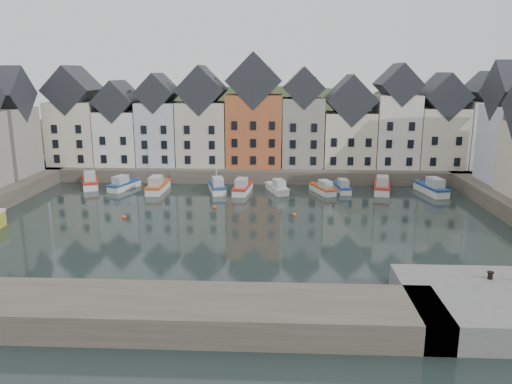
{
  "coord_description": "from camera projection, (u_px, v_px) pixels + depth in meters",
  "views": [
    {
      "loc": [
        4.18,
        -52.41,
        16.74
      ],
      "look_at": [
        1.37,
        6.0,
        2.66
      ],
      "focal_mm": 35.0,
      "sensor_mm": 36.0,
      "label": 1
    }
  ],
  "objects": [
    {
      "name": "hillside",
      "position": [
        261.0,
        229.0,
        113.59
      ],
      "size": [
        153.6,
        70.4,
        64.0
      ],
      "color": "#22361B",
      "rests_on": "ground"
    },
    {
      "name": "boat_b",
      "position": [
        124.0,
        185.0,
        73.06
      ],
      "size": [
        3.63,
        6.36,
        2.33
      ],
      "rotation": [
        0.0,
        0.0,
        -0.31
      ],
      "color": "silver",
      "rests_on": "ground"
    },
    {
      "name": "near_wall",
      "position": [
        69.0,
        310.0,
        33.88
      ],
      "size": [
        50.0,
        6.0,
        2.0
      ],
      "primitive_type": "cube",
      "color": "#494338",
      "rests_on": "ground"
    },
    {
      "name": "boat_a",
      "position": [
        90.0,
        182.0,
        74.53
      ],
      "size": [
        4.6,
        7.22,
        2.66
      ],
      "rotation": [
        0.0,
        0.0,
        0.39
      ],
      "color": "silver",
      "rests_on": "ground"
    },
    {
      "name": "far_quay",
      "position": [
        255.0,
        168.0,
        83.91
      ],
      "size": [
        90.0,
        16.0,
        2.0
      ],
      "primitive_type": "cube",
      "color": "#494338",
      "rests_on": "ground"
    },
    {
      "name": "mooring_bollard",
      "position": [
        490.0,
        275.0,
        36.43
      ],
      "size": [
        0.48,
        0.48,
        0.56
      ],
      "color": "black",
      "rests_on": "near_quay"
    },
    {
      "name": "boat_e",
      "position": [
        242.0,
        188.0,
        70.94
      ],
      "size": [
        2.71,
        6.5,
        2.42
      ],
      "rotation": [
        0.0,
        0.0,
        -0.12
      ],
      "color": "silver",
      "rests_on": "ground"
    },
    {
      "name": "boat_g",
      "position": [
        323.0,
        189.0,
        70.76
      ],
      "size": [
        3.66,
        5.82,
        2.14
      ],
      "rotation": [
        0.0,
        0.0,
        0.38
      ],
      "color": "silver",
      "rests_on": "ground"
    },
    {
      "name": "boat_c",
      "position": [
        158.0,
        186.0,
        71.64
      ],
      "size": [
        2.25,
        6.85,
        2.61
      ],
      "rotation": [
        0.0,
        0.0,
        -0.02
      ],
      "color": "silver",
      "rests_on": "ground"
    },
    {
      "name": "boat_j",
      "position": [
        432.0,
        188.0,
        70.34
      ],
      "size": [
        3.48,
        7.21,
        2.66
      ],
      "rotation": [
        0.0,
        0.0,
        0.2
      ],
      "color": "silver",
      "rests_on": "ground"
    },
    {
      "name": "mooring_buoys",
      "position": [
        212.0,
        213.0,
        60.34
      ],
      "size": [
        20.5,
        5.5,
        0.5
      ],
      "color": "#C94817",
      "rests_on": "ground"
    },
    {
      "name": "far_terrace",
      "position": [
        274.0,
        122.0,
        79.97
      ],
      "size": [
        72.37,
        8.16,
        17.78
      ],
      "color": "beige",
      "rests_on": "far_quay"
    },
    {
      "name": "boat_d",
      "position": [
        217.0,
        186.0,
        71.6
      ],
      "size": [
        3.43,
        6.63,
        12.12
      ],
      "rotation": [
        0.0,
        0.0,
        0.24
      ],
      "color": "silver",
      "rests_on": "ground"
    },
    {
      "name": "boat_h",
      "position": [
        342.0,
        187.0,
        71.72
      ],
      "size": [
        2.34,
        5.63,
        2.1
      ],
      "rotation": [
        0.0,
        0.0,
        0.12
      ],
      "color": "silver",
      "rests_on": "ground"
    },
    {
      "name": "ground",
      "position": [
        241.0,
        228.0,
        55.01
      ],
      "size": [
        260.0,
        260.0,
        0.0
      ],
      "primitive_type": "plane",
      "color": "black",
      "rests_on": "ground"
    },
    {
      "name": "boat_f",
      "position": [
        277.0,
        188.0,
        71.13
      ],
      "size": [
        3.59,
        6.01,
        2.2
      ],
      "rotation": [
        0.0,
        0.0,
        0.34
      ],
      "color": "silver",
      "rests_on": "ground"
    },
    {
      "name": "boat_i",
      "position": [
        382.0,
        187.0,
        71.36
      ],
      "size": [
        3.45,
        7.24,
        2.67
      ],
      "rotation": [
        0.0,
        0.0,
        -0.19
      ],
      "color": "silver",
      "rests_on": "ground"
    }
  ]
}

